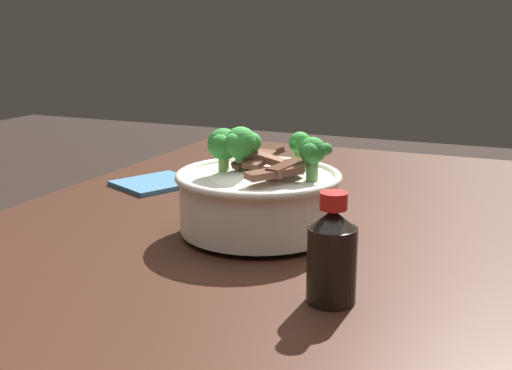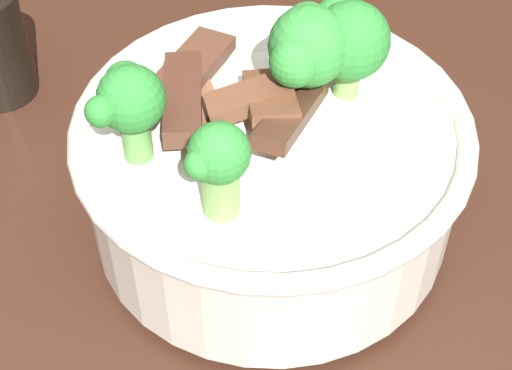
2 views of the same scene
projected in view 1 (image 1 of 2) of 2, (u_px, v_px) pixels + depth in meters
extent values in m
cube|color=#381E14|center=(306.00, 272.00, 0.83)|extent=(1.46, 1.03, 0.04)
cube|color=#381E14|center=(227.00, 295.00, 1.67)|extent=(0.08, 0.08, 0.71)
cylinder|color=silver|center=(258.00, 232.00, 0.92)|extent=(0.09, 0.09, 0.01)
cylinder|color=silver|center=(258.00, 203.00, 0.91)|extent=(0.22, 0.22, 0.08)
torus|color=silver|center=(258.00, 176.00, 0.90)|extent=(0.23, 0.23, 0.01)
ellipsoid|color=white|center=(258.00, 190.00, 0.90)|extent=(0.19, 0.19, 0.06)
cube|color=brown|center=(279.00, 175.00, 0.87)|extent=(0.07, 0.03, 0.02)
cube|color=#563323|center=(275.00, 173.00, 0.84)|extent=(0.08, 0.07, 0.01)
cube|color=#4C2B1E|center=(258.00, 157.00, 0.91)|extent=(0.07, 0.06, 0.03)
cube|color=#4C2B1E|center=(287.00, 168.00, 0.86)|extent=(0.07, 0.03, 0.01)
cube|color=brown|center=(267.00, 159.00, 0.89)|extent=(0.02, 0.05, 0.02)
cube|color=brown|center=(259.00, 159.00, 0.89)|extent=(0.06, 0.03, 0.02)
cylinder|color=#7AB256|center=(300.00, 160.00, 0.92)|extent=(0.02, 0.02, 0.03)
sphere|color=green|center=(300.00, 143.00, 0.92)|extent=(0.03, 0.03, 0.03)
sphere|color=green|center=(295.00, 145.00, 0.91)|extent=(0.02, 0.02, 0.02)
sphere|color=green|center=(308.00, 142.00, 0.92)|extent=(0.02, 0.02, 0.02)
cylinder|color=#5B9947|center=(312.00, 170.00, 0.87)|extent=(0.02, 0.02, 0.03)
sphere|color=#2D8433|center=(312.00, 151.00, 0.86)|extent=(0.04, 0.04, 0.04)
sphere|color=#2D8433|center=(310.00, 152.00, 0.85)|extent=(0.02, 0.02, 0.02)
sphere|color=#2D8433|center=(323.00, 149.00, 0.86)|extent=(0.02, 0.02, 0.02)
cylinder|color=#7AB256|center=(224.00, 164.00, 0.90)|extent=(0.02, 0.02, 0.03)
sphere|color=#2D8433|center=(223.00, 144.00, 0.89)|extent=(0.04, 0.04, 0.04)
sphere|color=#2D8433|center=(220.00, 144.00, 0.88)|extent=(0.03, 0.03, 0.03)
sphere|color=#2D8433|center=(235.00, 144.00, 0.89)|extent=(0.03, 0.03, 0.03)
cylinder|color=#6BA84C|center=(241.00, 164.00, 0.89)|extent=(0.01, 0.01, 0.03)
sphere|color=green|center=(241.00, 143.00, 0.89)|extent=(0.04, 0.04, 0.04)
sphere|color=green|center=(234.00, 143.00, 0.87)|extent=(0.03, 0.03, 0.03)
sphere|color=green|center=(252.00, 142.00, 0.89)|extent=(0.03, 0.03, 0.03)
cylinder|color=black|center=(332.00, 265.00, 0.69)|extent=(0.05, 0.05, 0.08)
cone|color=black|center=(333.00, 218.00, 0.68)|extent=(0.05, 0.05, 0.02)
cylinder|color=red|center=(334.00, 201.00, 0.67)|extent=(0.03, 0.03, 0.02)
cube|color=#386689|center=(156.00, 183.00, 1.19)|extent=(0.17, 0.16, 0.01)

